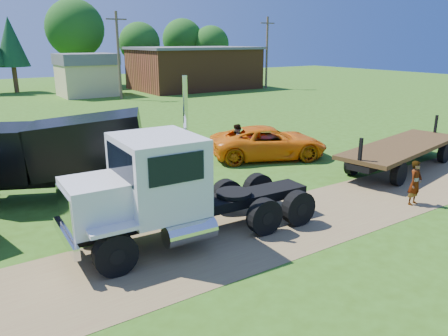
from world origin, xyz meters
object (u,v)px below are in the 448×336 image
black_dump_truck (51,153)px  white_semi_tractor (162,190)px  flatbed_trailer (401,150)px  spectator_a (415,183)px  orange_pickup (269,142)px

black_dump_truck → white_semi_tractor: bearing=-48.3°
white_semi_tractor → flatbed_trailer: (13.47, 0.97, -0.81)m
black_dump_truck → spectator_a: bearing=-12.0°
orange_pickup → spectator_a: (0.26, -8.53, 0.01)m
black_dump_truck → orange_pickup: bearing=25.2°
white_semi_tractor → spectator_a: 9.87m
black_dump_truck → flatbed_trailer: bearing=6.2°
orange_pickup → spectator_a: size_ratio=3.56×
orange_pickup → flatbed_trailer: size_ratio=0.70×
black_dump_truck → flatbed_trailer: size_ratio=0.90×
spectator_a → black_dump_truck: bearing=138.2°
white_semi_tractor → black_dump_truck: size_ratio=1.07×
white_semi_tractor → flatbed_trailer: white_semi_tractor is taller
white_semi_tractor → orange_pickup: bearing=35.8°
white_semi_tractor → flatbed_trailer: size_ratio=0.96×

